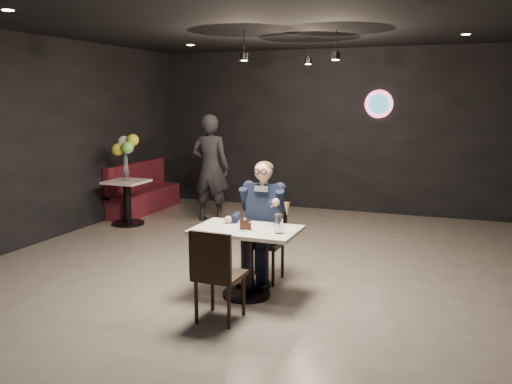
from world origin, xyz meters
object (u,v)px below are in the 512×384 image
at_px(chair_far, 264,242).
at_px(sundae_glass, 279,224).
at_px(seated_man, 264,220).
at_px(balloon_vase, 126,176).
at_px(booth_bench, 144,188).
at_px(side_table, 127,202).
at_px(chair_near, 220,273).
at_px(main_table, 246,262).
at_px(passerby, 210,168).

height_order(chair_far, sundae_glass, sundae_glass).
distance_m(chair_far, seated_man, 0.26).
relative_size(chair_far, balloon_vase, 6.09).
xyz_separation_m(booth_bench, balloon_vase, (0.30, -1.00, 0.37)).
xyz_separation_m(chair_far, side_table, (-3.12, 1.84, -0.07)).
bearing_deg(chair_near, main_table, 91.06).
bearing_deg(passerby, booth_bench, -13.77).
relative_size(chair_near, sundae_glass, 4.70).
distance_m(balloon_vase, passerby, 1.41).
relative_size(main_table, seated_man, 0.76).
xyz_separation_m(sundae_glass, booth_bench, (-3.81, 3.46, -0.39)).
bearing_deg(sundae_glass, passerby, 125.82).
height_order(main_table, balloon_vase, balloon_vase).
xyz_separation_m(main_table, sundae_glass, (0.39, -0.08, 0.47)).
relative_size(chair_near, side_table, 1.19).
bearing_deg(chair_far, seated_man, 90.00).
height_order(main_table, booth_bench, booth_bench).
bearing_deg(passerby, balloon_vase, 28.30).
bearing_deg(chair_far, side_table, 149.52).
bearing_deg(balloon_vase, chair_near, -44.42).
bearing_deg(booth_bench, main_table, -44.71).
bearing_deg(side_table, passerby, 33.30).
height_order(sundae_glass, balloon_vase, sundae_glass).
height_order(seated_man, balloon_vase, seated_man).
bearing_deg(side_table, balloon_vase, 0.00).
xyz_separation_m(chair_near, sundae_glass, (0.39, 0.60, 0.39)).
distance_m(chair_far, passerby, 3.29).
distance_m(seated_man, sundae_glass, 0.75).
xyz_separation_m(chair_far, booth_bench, (-3.42, 2.84, -0.00)).
relative_size(side_table, balloon_vase, 5.12).
relative_size(booth_bench, balloon_vase, 12.14).
relative_size(main_table, side_table, 1.42).
bearing_deg(main_table, chair_near, -90.00).
distance_m(side_table, passerby, 1.50).
relative_size(main_table, balloon_vase, 7.28).
distance_m(main_table, passerby, 3.75).
distance_m(booth_bench, side_table, 1.05).
height_order(balloon_vase, passerby, passerby).
height_order(booth_bench, passerby, passerby).
bearing_deg(passerby, sundae_glass, 120.82).
bearing_deg(balloon_vase, sundae_glass, -35.05).
bearing_deg(seated_man, sundae_glass, -58.10).
xyz_separation_m(chair_far, balloon_vase, (-3.12, 1.84, 0.37)).
bearing_deg(chair_far, main_table, -90.00).
distance_m(seated_man, side_table, 3.64).
height_order(seated_man, side_table, seated_man).
bearing_deg(main_table, balloon_vase, 142.59).
relative_size(chair_far, sundae_glass, 4.70).
height_order(chair_near, booth_bench, chair_near).
relative_size(main_table, sundae_glass, 5.62).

